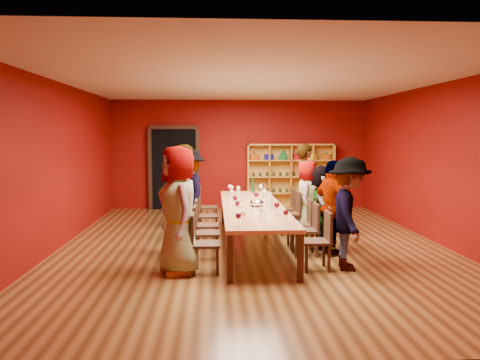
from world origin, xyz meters
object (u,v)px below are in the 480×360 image
chair_person_right_0 (321,237)px  person_right_4 (305,186)px  person_right_1 (332,208)px  chair_person_left_3 (204,213)px  chair_person_left_1 (202,229)px  chair_person_right_4 (288,206)px  tasting_table (253,208)px  chair_person_left_2 (203,222)px  person_left_3 (189,193)px  chair_person_right_3 (293,211)px  person_right_3 (308,198)px  person_right_2 (323,207)px  person_left_4 (186,186)px  person_left_2 (178,207)px  chair_person_left_0 (200,240)px  chair_person_left_4 (205,204)px  wine_bottle (253,187)px  shelving_unit (290,173)px  person_right_0 (349,214)px  person_left_0 (179,210)px  spittoon_bowl (257,203)px  chair_person_right_2 (304,221)px  person_left_1 (182,203)px  chair_person_right_1 (310,227)px

chair_person_right_0 → person_right_4: bearing=83.1°
person_right_1 → chair_person_left_3: bearing=33.3°
chair_person_left_1 → chair_person_right_4: bearing=53.6°
tasting_table → chair_person_left_2: bearing=-166.4°
person_left_3 → chair_person_right_3: size_ratio=2.01×
person_right_3 → person_right_2: bearing=-157.1°
person_left_4 → person_left_3: bearing=-15.0°
chair_person_left_2 → person_left_2: (-0.43, 0.00, 0.27)m
person_right_2 → person_left_2: bearing=100.1°
chair_person_right_3 → chair_person_left_0: bearing=-125.0°
person_left_2 → chair_person_right_0: person_left_2 is taller
chair_person_left_4 → wine_bottle: wine_bottle is taller
shelving_unit → person_right_0: bearing=-90.5°
person_left_0 → chair_person_left_4: 3.59m
person_right_3 → spittoon_bowl: size_ratio=5.73×
chair_person_left_0 → person_left_0: bearing=180.0°
person_right_2 → wine_bottle: 2.42m
chair_person_left_1 → chair_person_right_2: size_ratio=1.00×
person_right_0 → shelving_unit: bearing=8.8°
chair_person_left_2 → person_left_0: bearing=-102.3°
person_left_4 → person_right_2: (2.59, -2.11, -0.16)m
person_left_2 → person_left_3: bearing=157.8°
person_left_2 → chair_person_right_2: 2.27m
tasting_table → chair_person_left_4: chair_person_left_4 is taller
chair_person_right_3 → wine_bottle: size_ratio=2.80×
person_left_1 → chair_person_right_0: bearing=54.1°
chair_person_right_0 → person_right_4: 3.21m
chair_person_left_2 → person_right_1: size_ratio=0.55×
person_left_3 → wine_bottle: 1.82m
person_left_0 → chair_person_left_3: person_left_0 is taller
chair_person_right_1 → person_right_4: (0.38, 2.33, 0.43)m
chair_person_right_0 → chair_person_right_4: (0.00, 3.16, 0.00)m
person_left_0 → person_left_2: size_ratio=1.22×
person_left_4 → chair_person_right_0: bearing=11.6°
chair_person_left_0 → wine_bottle: (1.07, 3.61, 0.38)m
chair_person_left_0 → chair_person_left_2: size_ratio=1.00×
person_left_3 → chair_person_right_0: bearing=27.4°
person_right_0 → spittoon_bowl: person_right_0 is taller
person_left_0 → person_left_1: 0.78m
person_right_0 → wine_bottle: person_right_0 is taller
person_right_1 → chair_person_right_3: 1.75m
person_right_0 → chair_person_right_1: size_ratio=1.92×
chair_person_right_0 → wine_bottle: wine_bottle is taller
tasting_table → chair_person_right_1: bearing=-39.1°
chair_person_left_2 → chair_person_right_3: (1.82, 1.16, 0.00)m
person_left_3 → chair_person_right_3: 2.16m
person_left_4 → chair_person_right_4: size_ratio=2.05×
chair_person_left_4 → chair_person_right_1: same height
chair_person_left_1 → tasting_table: bearing=44.2°
chair_person_right_4 → person_right_3: bearing=-65.2°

